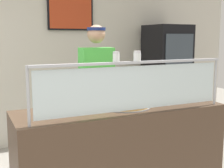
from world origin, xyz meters
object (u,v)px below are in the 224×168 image
object	(u,v)px
pizza_tray	(126,106)
worker_figure	(97,90)
parmesan_shaker	(116,57)
pepper_flake_shaker	(137,57)
drink_fridge	(166,80)
pizza_server	(131,103)

from	to	relation	value
pizza_tray	worker_figure	world-z (taller)	worker_figure
parmesan_shaker	pepper_flake_shaker	distance (m)	0.20
pizza_tray	parmesan_shaker	size ratio (longest dim) A/B	5.36
drink_fridge	pepper_flake_shaker	bearing A→B (deg)	-131.41
pizza_tray	worker_figure	size ratio (longest dim) A/B	0.26
pizza_tray	parmesan_shaker	distance (m)	0.60
pizza_tray	parmesan_shaker	world-z (taller)	parmesan_shaker
pizza_tray	pizza_server	world-z (taller)	pizza_server
pizza_server	drink_fridge	distance (m)	2.29
pepper_flake_shaker	drink_fridge	xyz separation A→B (m)	(1.66, 1.89, -0.54)
pizza_server	worker_figure	size ratio (longest dim) A/B	0.16
parmesan_shaker	pepper_flake_shaker	bearing A→B (deg)	0.00
parmesan_shaker	drink_fridge	size ratio (longest dim) A/B	0.05
pizza_tray	drink_fridge	size ratio (longest dim) A/B	0.25
parmesan_shaker	worker_figure	world-z (taller)	worker_figure
parmesan_shaker	drink_fridge	xyz separation A→B (m)	(1.86, 1.89, -0.54)
pizza_server	pepper_flake_shaker	bearing A→B (deg)	-112.54
pizza_tray	pizza_server	bearing A→B (deg)	-26.90
pizza_tray	drink_fridge	world-z (taller)	drink_fridge
pepper_flake_shaker	drink_fridge	bearing A→B (deg)	48.59
pepper_flake_shaker	worker_figure	xyz separation A→B (m)	(0.04, 0.99, -0.45)
pizza_server	drink_fridge	world-z (taller)	drink_fridge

